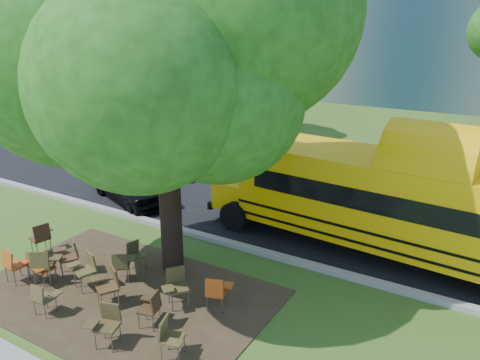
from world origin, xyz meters
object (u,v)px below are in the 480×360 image
Objects in this scene: chair_9 at (70,253)px; pedestrian_a at (99,108)px; chair_6 at (151,306)px; chair_12 at (176,283)px; chair_5 at (107,321)px; bg_car_silver at (66,126)px; school_bus at (422,207)px; chair_1 at (35,264)px; bg_car_red at (168,140)px; chair_14 at (43,265)px; chair_11 at (122,264)px; black_car at (130,182)px; chair_0 at (14,263)px; chair_3 at (86,267)px; chair_8 at (41,235)px; chair_2 at (44,263)px; chair_13 at (217,290)px; chair_4 at (43,297)px; main_tree at (162,43)px; pedestrian_b at (26,106)px; chair_10 at (135,253)px; chair_15 at (109,283)px.

chair_9 is 20.23m from pedestrian_a.
chair_6 is 0.89m from chair_12.
chair_5 is 18.95m from bg_car_silver.
school_bus is 14.31× the size of chair_1.
chair_14 is at bearing -158.30° from bg_car_red.
chair_11 is at bearing -137.52° from school_bus.
chair_1 is 0.98× the size of chair_11.
chair_0 is at bearing -144.04° from black_car.
chair_3 is at bearing -140.26° from pedestrian_a.
chair_8 is 18.97m from pedestrian_a.
chair_14 is (-0.08, 0.03, -0.09)m from chair_2.
bg_car_silver reaches higher than chair_13.
school_bus is at bearing 1.24° from chair_11.
chair_4 is at bearing -166.08° from chair_13.
main_tree reaches higher than chair_2.
chair_0 reaches higher than chair_1.
chair_9 is at bearing -141.12° from school_bus.
chair_8 is at bearing -161.07° from main_tree.
chair_6 is at bearing -170.61° from chair_3.
chair_11 is (2.93, 0.07, -0.09)m from chair_8.
bg_car_silver is (-9.78, 5.29, -0.05)m from black_car.
pedestrian_a is (-15.12, 16.00, 0.28)m from chair_4.
chair_9 is 12.00m from bg_car_red.
chair_4 is 0.20× the size of black_car.
bg_car_silver is at bearing 139.73° from chair_0.
chair_11 is at bearing -112.35° from chair_3.
chair_12 is at bearing 30.96° from chair_1.
chair_3 and chair_12 have the same top height.
chair_2 is at bearing 23.37° from chair_1.
chair_1 is 0.84× the size of chair_2.
pedestrian_a is (-12.65, 14.14, 0.18)m from chair_8.
bg_car_red is at bearing -75.44° from bg_car_silver.
black_car is 18.47m from pedestrian_b.
chair_1 is 3.77m from chair_12.
chair_14 is (-1.16, 0.90, 0.01)m from chair_4.
chair_10 is 0.64m from chair_11.
chair_5 is at bearing -47.71° from chair_2.
chair_8 is at bearing 17.22° from chair_15.
chair_2 reaches higher than chair_14.
pedestrian_a reaches higher than chair_13.
chair_5 reaches higher than chair_6.
black_car reaches higher than chair_11.
chair_2 is 16.08m from bg_car_silver.
chair_8 is 1.55m from chair_9.
chair_14 is 0.85× the size of chair_15.
chair_3 is at bearing 35.87° from chair_1.
bg_car_red is (-4.64, 11.70, 0.01)m from chair_0.
bg_car_silver is at bearing -6.53° from chair_9.
chair_3 is at bearing 2.41° from pedestrian_b.
chair_6 is 1.35m from chair_15.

